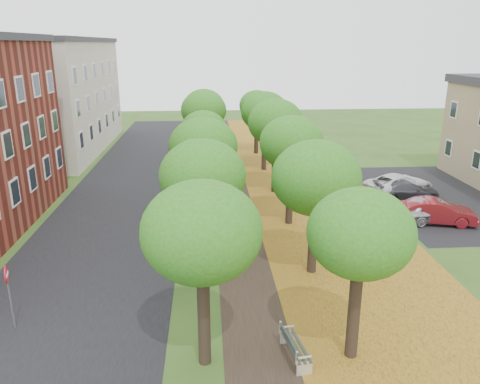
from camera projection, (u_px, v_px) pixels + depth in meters
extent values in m
plane|color=#2D4C19|center=(272.00, 359.00, 15.29)|extent=(120.00, 120.00, 0.00)
cube|color=black|center=(120.00, 209.00, 29.04)|extent=(8.00, 70.00, 0.01)
cube|color=black|center=(240.00, 207.00, 29.55)|extent=(3.20, 70.00, 0.01)
cube|color=#B29320|center=(318.00, 205.00, 29.88)|extent=(7.50, 70.00, 0.01)
cube|color=black|center=(439.00, 197.00, 31.41)|extent=(9.00, 16.00, 0.01)
cylinder|color=black|center=(204.00, 316.00, 14.63)|extent=(0.40, 0.40, 3.37)
ellipsoid|color=#2A6114|center=(202.00, 233.00, 13.78)|extent=(3.46, 3.46, 2.94)
cylinder|color=black|center=(204.00, 240.00, 20.33)|extent=(0.40, 0.40, 3.37)
ellipsoid|color=#2A6114|center=(203.00, 178.00, 19.48)|extent=(3.46, 3.46, 2.94)
cylinder|color=black|center=(204.00, 197.00, 26.03)|extent=(0.40, 0.40, 3.37)
ellipsoid|color=#2A6114|center=(203.00, 147.00, 25.18)|extent=(3.46, 3.46, 2.94)
cylinder|color=black|center=(205.00, 169.00, 31.74)|extent=(0.40, 0.40, 3.37)
ellipsoid|color=#2A6114|center=(204.00, 128.00, 30.89)|extent=(3.46, 3.46, 2.94)
cylinder|color=black|center=(205.00, 150.00, 37.44)|extent=(0.40, 0.40, 3.37)
ellipsoid|color=#2A6114|center=(204.00, 115.00, 36.59)|extent=(3.46, 3.46, 2.94)
cylinder|color=black|center=(205.00, 136.00, 43.15)|extent=(0.40, 0.40, 3.37)
ellipsoid|color=#2A6114|center=(204.00, 105.00, 42.29)|extent=(3.46, 3.46, 2.94)
cylinder|color=black|center=(354.00, 310.00, 14.95)|extent=(0.40, 0.40, 3.37)
ellipsoid|color=#2A6114|center=(361.00, 229.00, 14.10)|extent=(3.46, 3.46, 2.94)
cylinder|color=black|center=(313.00, 237.00, 20.66)|extent=(0.40, 0.40, 3.37)
ellipsoid|color=#2A6114|center=(316.00, 176.00, 19.81)|extent=(3.46, 3.46, 2.94)
cylinder|color=black|center=(290.00, 195.00, 26.36)|extent=(0.40, 0.40, 3.37)
ellipsoid|color=#2A6114|center=(291.00, 146.00, 25.51)|extent=(3.46, 3.46, 2.94)
cylinder|color=black|center=(275.00, 168.00, 32.06)|extent=(0.40, 0.40, 3.37)
ellipsoid|color=#2A6114|center=(276.00, 127.00, 31.21)|extent=(3.46, 3.46, 2.94)
cylinder|color=black|center=(264.00, 149.00, 37.77)|extent=(0.40, 0.40, 3.37)
ellipsoid|color=#2A6114|center=(265.00, 114.00, 36.92)|extent=(3.46, 3.46, 2.94)
cylinder|color=black|center=(256.00, 135.00, 43.47)|extent=(0.40, 0.40, 3.37)
ellipsoid|color=#2A6114|center=(257.00, 105.00, 42.62)|extent=(3.46, 3.46, 2.94)
cube|color=beige|center=(46.00, 97.00, 43.99)|extent=(10.00, 20.00, 10.00)
cube|color=#2D2D33|center=(39.00, 39.00, 42.41)|extent=(10.30, 20.30, 0.40)
cube|color=#29332B|center=(296.00, 346.00, 15.18)|extent=(0.74, 1.88, 0.04)
cube|color=#29332B|center=(288.00, 340.00, 15.04)|extent=(0.32, 1.81, 0.26)
cube|color=silver|center=(304.00, 369.00, 14.48)|extent=(0.51, 0.14, 0.46)
cube|color=silver|center=(287.00, 337.00, 16.03)|extent=(0.51, 0.14, 0.46)
cube|color=silver|center=(305.00, 357.00, 14.35)|extent=(0.46, 0.13, 0.04)
cube|color=silver|center=(288.00, 327.00, 15.90)|extent=(0.46, 0.13, 0.04)
cylinder|color=slate|center=(10.00, 299.00, 16.62)|extent=(0.06, 0.06, 2.35)
cylinder|color=red|center=(6.00, 275.00, 16.33)|extent=(0.21, 0.63, 0.64)
cube|color=white|center=(6.00, 275.00, 16.33)|extent=(0.13, 0.42, 0.09)
imported|color=#ADAEB2|center=(434.00, 209.00, 26.88)|extent=(4.53, 2.09, 1.50)
imported|color=maroon|center=(437.00, 212.00, 26.63)|extent=(4.49, 2.49, 1.40)
imported|color=#323136|center=(407.00, 190.00, 30.78)|extent=(4.24, 1.78, 1.22)
imported|color=silver|center=(399.00, 184.00, 31.86)|extent=(5.55, 4.22, 1.40)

